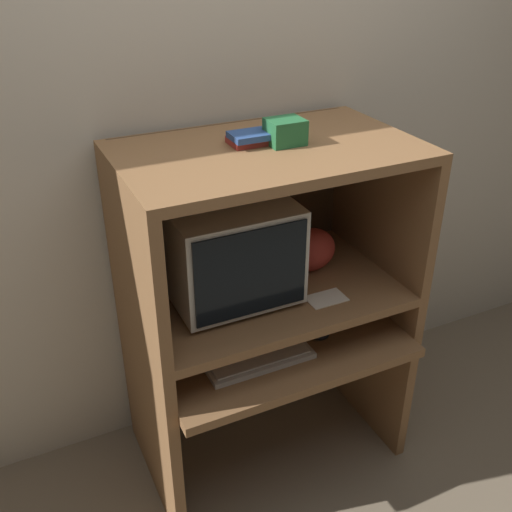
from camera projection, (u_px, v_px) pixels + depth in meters
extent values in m
plane|color=#756651|center=(300.00, 495.00, 2.39)|extent=(12.00, 12.00, 0.00)
cube|color=beige|center=(224.00, 131.00, 2.31)|extent=(6.00, 0.06, 2.60)
cube|color=brown|center=(152.00, 424.00, 2.31)|extent=(0.04, 0.63, 0.62)
cube|color=brown|center=(364.00, 355.00, 2.68)|extent=(0.04, 0.63, 0.62)
cube|color=brown|center=(289.00, 358.00, 2.20)|extent=(0.94, 0.38, 0.04)
cube|color=brown|center=(142.00, 340.00, 2.11)|extent=(0.04, 0.63, 0.18)
cube|color=brown|center=(372.00, 278.00, 2.48)|extent=(0.04, 0.63, 0.18)
cube|color=brown|center=(267.00, 291.00, 2.26)|extent=(0.94, 0.63, 0.04)
cube|color=brown|center=(132.00, 250.00, 1.93)|extent=(0.04, 0.63, 0.55)
cube|color=brown|center=(381.00, 197.00, 2.30)|extent=(0.04, 0.63, 0.55)
cube|color=brown|center=(268.00, 152.00, 1.99)|extent=(0.94, 0.63, 0.04)
cube|color=#48321E|center=(233.00, 191.00, 2.36)|extent=(0.94, 0.01, 0.55)
cylinder|color=beige|center=(226.00, 288.00, 2.22)|extent=(0.24, 0.24, 0.02)
cube|color=beige|center=(225.00, 245.00, 2.13)|extent=(0.44, 0.44, 0.35)
cube|color=black|center=(251.00, 273.00, 1.96)|extent=(0.40, 0.01, 0.31)
cube|color=beige|center=(258.00, 358.00, 2.16)|extent=(0.40, 0.16, 0.02)
cube|color=silver|center=(258.00, 355.00, 2.15)|extent=(0.36, 0.13, 0.01)
ellipsoid|color=black|center=(321.00, 335.00, 2.26)|extent=(0.06, 0.04, 0.03)
ellipsoid|color=#BC382D|center=(310.00, 250.00, 2.33)|extent=(0.21, 0.16, 0.17)
cube|color=maroon|center=(254.00, 140.00, 2.01)|extent=(0.17, 0.10, 0.02)
cube|color=navy|center=(255.00, 135.00, 1.99)|extent=(0.17, 0.10, 0.02)
cube|color=beige|center=(326.00, 298.00, 2.18)|extent=(0.14, 0.09, 0.00)
cube|color=#236638|center=(285.00, 132.00, 1.99)|extent=(0.12, 0.10, 0.08)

